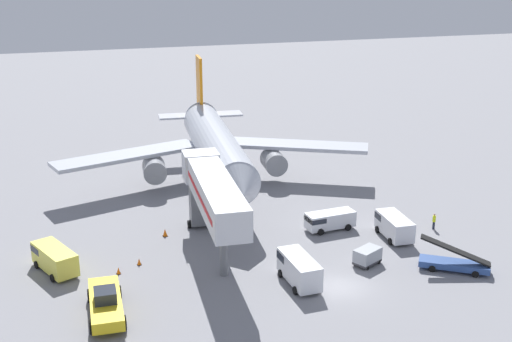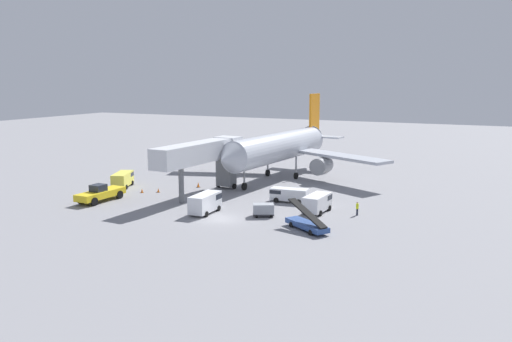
{
  "view_description": "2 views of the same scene",
  "coord_description": "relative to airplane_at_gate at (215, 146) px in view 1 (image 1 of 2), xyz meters",
  "views": [
    {
      "loc": [
        -21.64,
        -45.98,
        26.67
      ],
      "look_at": [
        -1.68,
        19.17,
        4.34
      ],
      "focal_mm": 47.24,
      "sensor_mm": 36.0,
      "label": 1
    },
    {
      "loc": [
        29.89,
        -53.25,
        16.26
      ],
      "look_at": [
        -5.31,
        20.33,
        2.17
      ],
      "focal_mm": 37.66,
      "sensor_mm": 36.0,
      "label": 2
    }
  ],
  "objects": [
    {
      "name": "pushback_tug",
      "position": [
        -15.1,
        -26.19,
        -4.02
      ],
      "size": [
        2.84,
        7.49,
        2.35
      ],
      "color": "yellow",
      "rests_on": "ground"
    },
    {
      "name": "service_van_rear_right",
      "position": [
        -18.72,
        -17.13,
        -3.84
      ],
      "size": [
        4.0,
        5.77,
        2.19
      ],
      "color": "#E5DB4C",
      "rests_on": "ground"
    },
    {
      "name": "airplane_at_gate",
      "position": [
        0.0,
        0.0,
        0.0
      ],
      "size": [
        37.56,
        34.39,
        13.55
      ],
      "color": "#B7BCC6",
      "rests_on": "ground"
    },
    {
      "name": "service_van_far_right",
      "position": [
        0.88,
        -25.46,
        -3.74
      ],
      "size": [
        2.46,
        5.31,
        2.39
      ],
      "color": "white",
      "rests_on": "ground"
    },
    {
      "name": "safety_cone_alpha",
      "position": [
        -8.22,
        -12.48,
        -4.72
      ],
      "size": [
        0.5,
        0.5,
        0.76
      ],
      "color": "black",
      "rests_on": "ground"
    },
    {
      "name": "safety_cone_bravo",
      "position": [
        -11.51,
        -18.11,
        -4.79
      ],
      "size": [
        0.41,
        0.41,
        0.62
      ],
      "color": "black",
      "rests_on": "ground"
    },
    {
      "name": "belt_loader_truck",
      "position": [
        14.72,
        -27.33,
        -4.35
      ],
      "size": [
        5.93,
        4.74,
        2.97
      ],
      "color": "#2D4C8E",
      "rests_on": "ground"
    },
    {
      "name": "baggage_cart_mid_right",
      "position": [
        7.98,
        -24.01,
        -4.25
      ],
      "size": [
        2.87,
        2.46,
        1.53
      ],
      "color": "#38383D",
      "rests_on": "ground"
    },
    {
      "name": "service_van_outer_right",
      "position": [
        7.78,
        -15.68,
        -4.03
      ],
      "size": [
        5.12,
        2.44,
        1.84
      ],
      "color": "white",
      "rests_on": "ground"
    },
    {
      "name": "service_van_mid_center",
      "position": [
        13.11,
        -19.22,
        -3.85
      ],
      "size": [
        2.55,
        4.98,
        2.19
      ],
      "color": "white",
      "rests_on": "ground"
    },
    {
      "name": "jet_bridge",
      "position": [
        -4.44,
        -16.88,
        0.71
      ],
      "size": [
        4.31,
        18.01,
        7.7
      ],
      "color": "silver",
      "rests_on": "ground"
    },
    {
      "name": "ground_plane",
      "position": [
        4.15,
        -27.27,
        -5.1
      ],
      "size": [
        300.0,
        300.0,
        0.0
      ],
      "primitive_type": "plane",
      "color": "gray"
    },
    {
      "name": "ground_crew_worker_foreground",
      "position": [
        17.95,
        -18.65,
        -4.21
      ],
      "size": [
        0.35,
        0.35,
        1.67
      ],
      "color": "#1E2333",
      "rests_on": "ground"
    },
    {
      "name": "safety_cone_charlie",
      "position": [
        -13.46,
        -19.36,
        -4.79
      ],
      "size": [
        0.4,
        0.4,
        0.62
      ],
      "color": "black",
      "rests_on": "ground"
    }
  ]
}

